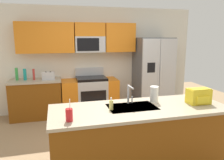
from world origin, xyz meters
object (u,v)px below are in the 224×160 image
object	(u,v)px
refrigerator	(153,74)
soap_dispenser	(111,105)
drink_cup_red	(69,115)
paper_towel_roll	(154,94)
sink_faucet	(129,93)
pepper_mill	(34,74)
bottle_green	(17,74)
backpack	(199,96)
bottle_teal	(25,74)
toaster	(48,76)
range_oven	(90,95)

from	to	relation	value
refrigerator	soap_dispenser	distance (m)	2.96
drink_cup_red	paper_towel_roll	distance (m)	1.37
sink_faucet	drink_cup_red	size ratio (longest dim) A/B	1.04
drink_cup_red	soap_dispenser	xyz separation A→B (m)	(0.58, 0.27, -0.01)
refrigerator	sink_faucet	distance (m)	2.62
pepper_mill	bottle_green	world-z (taller)	bottle_green
refrigerator	drink_cup_red	bearing A→B (deg)	-130.88
sink_faucet	backpack	size ratio (longest dim) A/B	0.88
bottle_teal	toaster	bearing A→B (deg)	-7.49
backpack	bottle_green	bearing A→B (deg)	138.22
refrigerator	soap_dispenser	bearing A→B (deg)	-125.90
toaster	backpack	bearing A→B (deg)	-48.40
backpack	refrigerator	bearing A→B (deg)	80.38
sink_faucet	paper_towel_roll	bearing A→B (deg)	-0.79
range_oven	bottle_teal	bearing A→B (deg)	179.43
range_oven	soap_dispenser	world-z (taller)	range_oven
bottle_teal	drink_cup_red	world-z (taller)	drink_cup_red
sink_faucet	backpack	bearing A→B (deg)	-13.63
bottle_green	bottle_teal	xyz separation A→B (m)	(0.18, -0.04, -0.01)
refrigerator	backpack	xyz separation A→B (m)	(-0.42, -2.45, 0.09)
bottle_green	backpack	world-z (taller)	bottle_green
bottle_teal	backpack	size ratio (longest dim) A/B	0.81
toaster	backpack	distance (m)	3.30
sink_faucet	backpack	distance (m)	1.03
toaster	drink_cup_red	xyz separation A→B (m)	(0.30, -2.69, -0.01)
refrigerator	sink_faucet	bearing A→B (deg)	-122.61
range_oven	toaster	size ratio (longest dim) A/B	4.86
refrigerator	toaster	size ratio (longest dim) A/B	6.61
range_oven	bottle_green	distance (m)	1.76
refrigerator	soap_dispenser	world-z (taller)	refrigerator
pepper_mill	bottle_green	bearing A→B (deg)	171.42
range_oven	soap_dispenser	xyz separation A→B (m)	(-0.09, -2.47, 0.53)
drink_cup_red	bottle_teal	bearing A→B (deg)	106.34
range_oven	sink_faucet	size ratio (longest dim) A/B	4.82
refrigerator	drink_cup_red	distance (m)	3.53
backpack	pepper_mill	bearing A→B (deg)	134.91
sink_faucet	drink_cup_red	xyz separation A→B (m)	(-0.90, -0.46, -0.09)
refrigerator	bottle_green	xyz separation A→B (m)	(-3.30, 0.13, 0.12)
pepper_mill	refrigerator	bearing A→B (deg)	-1.36
refrigerator	backpack	bearing A→B (deg)	-99.62
toaster	backpack	xyz separation A→B (m)	(2.19, -2.47, 0.03)
backpack	soap_dispenser	bearing A→B (deg)	177.74
toaster	paper_towel_roll	bearing A→B (deg)	-54.53
paper_towel_roll	pepper_mill	bearing A→B (deg)	129.92
bottle_teal	paper_towel_roll	size ratio (longest dim) A/B	1.08
range_oven	sink_faucet	distance (m)	2.37
pepper_mill	backpack	distance (m)	3.56
pepper_mill	sink_faucet	bearing A→B (deg)	-56.38
paper_towel_roll	bottle_teal	bearing A→B (deg)	132.43
range_oven	soap_dispenser	size ratio (longest dim) A/B	8.00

